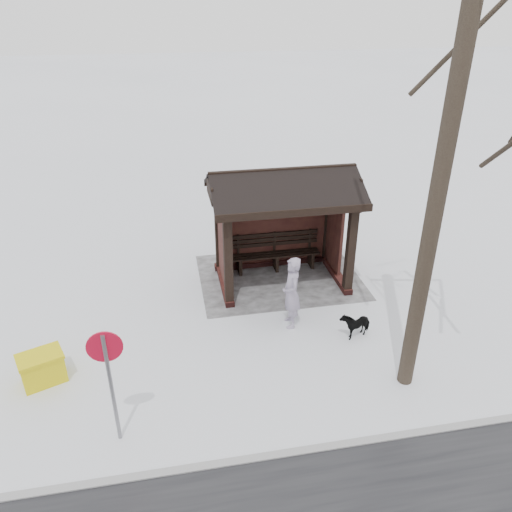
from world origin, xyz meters
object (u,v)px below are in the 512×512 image
Objects in this scene: tree_near at (465,40)px; pedestrian at (291,293)px; dog at (355,323)px; bus_shelter at (281,202)px; road_sign at (107,363)px; grit_bin at (42,368)px.

tree_near is 6.02m from pedestrian.
tree_near is 12.66× the size of dog.
bus_shelter is 3.50m from dog.
bus_shelter is at bearing 178.92° from dog.
bus_shelter reaches higher than road_sign.
road_sign reaches higher than grit_bin.
tree_near is at bearing -176.23° from road_sign.
pedestrian is 2.39× the size of dog.
bus_shelter reaches higher than dog.
tree_near reaches higher than dog.
dog is 0.73× the size of grit_bin.
road_sign is (5.42, 0.41, -4.56)m from tree_near.
grit_bin reaches higher than dog.
dog is 0.32× the size of road_sign.
pedestrian reaches higher than grit_bin.
bus_shelter is at bearing -71.01° from tree_near.
pedestrian is 5.30m from grit_bin.
bus_shelter is 1.63× the size of road_sign.
road_sign is (3.67, 2.65, 0.75)m from pedestrian.
grit_bin is at bearing -10.64° from tree_near.
tree_near is at bearing -7.09° from dog.
road_sign is at bearing 109.83° from grit_bin.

